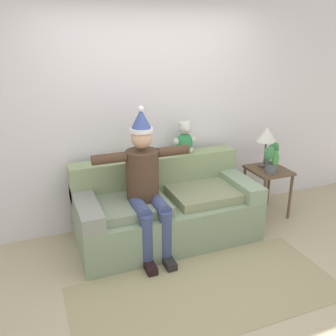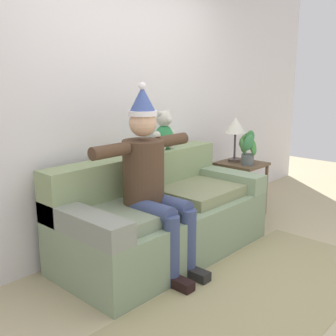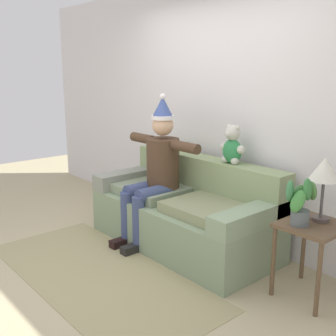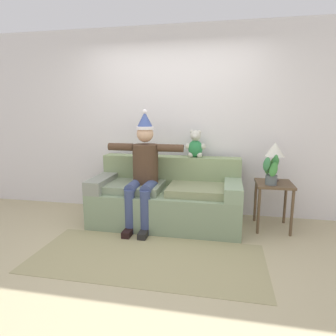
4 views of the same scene
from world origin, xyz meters
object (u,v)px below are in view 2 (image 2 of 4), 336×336
table_lamp (236,127)px  person_seated (152,178)px  couch (161,216)px  teddy_bear (164,132)px  potted_plant (248,148)px  side_table (241,172)px

table_lamp → person_seated: bearing=-169.3°
person_seated → table_lamp: 1.71m
couch → teddy_bear: bearing=38.8°
couch → teddy_bear: teddy_bear is taller
person_seated → table_lamp: (1.67, 0.31, 0.22)m
teddy_bear → potted_plant: teddy_bear is taller
table_lamp → potted_plant: 0.30m
couch → side_table: couch is taller
couch → side_table: (1.39, 0.05, 0.16)m
potted_plant → teddy_bear: bearing=160.9°
couch → side_table: size_ratio=3.22×
teddy_bear → table_lamp: teddy_bear is taller
couch → person_seated: 0.55m
couch → potted_plant: potted_plant is taller
person_seated → potted_plant: bearing=3.8°
couch → teddy_bear: size_ratio=5.17×
person_seated → table_lamp: bearing=10.7°
person_seated → side_table: person_seated is taller
teddy_bear → side_table: teddy_bear is taller
person_seated → teddy_bear: person_seated is taller
potted_plant → table_lamp: bearing=74.0°
teddy_bear → person_seated: bearing=-144.5°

